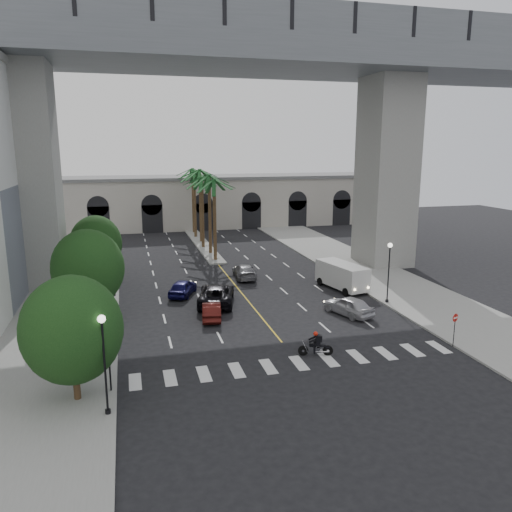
{
  "coord_description": "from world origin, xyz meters",
  "views": [
    {
      "loc": [
        -9.99,
        -28.91,
        13.25
      ],
      "look_at": [
        -0.81,
        6.0,
        5.33
      ],
      "focal_mm": 35.0,
      "sensor_mm": 36.0,
      "label": 1
    }
  ],
  "objects_px": {
    "lamp_post_left_far": "(112,262)",
    "traffic_signal_near": "(108,350)",
    "car_d": "(244,271)",
    "lamp_post_right": "(389,267)",
    "lamp_post_left_near": "(104,356)",
    "car_c": "(216,294)",
    "car_e": "(183,288)",
    "pedestrian_a": "(46,356)",
    "motorcycle_rider": "(317,345)",
    "car_b": "(212,311)",
    "pedestrian_b": "(57,326)",
    "cargo_van": "(342,275)",
    "traffic_signal_far": "(110,325)",
    "car_a": "(349,306)",
    "do_not_enter_sign": "(455,323)"
  },
  "relations": [
    {
      "from": "lamp_post_right",
      "to": "lamp_post_left_far",
      "type": "bearing_deg",
      "value": 160.67
    },
    {
      "from": "car_b",
      "to": "traffic_signal_near",
      "type": "bearing_deg",
      "value": 63.76
    },
    {
      "from": "pedestrian_a",
      "to": "car_c",
      "type": "bearing_deg",
      "value": 49.82
    },
    {
      "from": "lamp_post_right",
      "to": "pedestrian_a",
      "type": "relative_size",
      "value": 2.74
    },
    {
      "from": "lamp_post_left_near",
      "to": "car_e",
      "type": "distance_m",
      "value": 21.02
    },
    {
      "from": "traffic_signal_near",
      "to": "lamp_post_right",
      "type": "bearing_deg",
      "value": 24.82
    },
    {
      "from": "cargo_van",
      "to": "pedestrian_a",
      "type": "relative_size",
      "value": 3.15
    },
    {
      "from": "traffic_signal_far",
      "to": "car_a",
      "type": "height_order",
      "value": "traffic_signal_far"
    },
    {
      "from": "lamp_post_right",
      "to": "car_e",
      "type": "bearing_deg",
      "value": 157.39
    },
    {
      "from": "lamp_post_right",
      "to": "traffic_signal_far",
      "type": "bearing_deg",
      "value": -164.02
    },
    {
      "from": "car_b",
      "to": "pedestrian_b",
      "type": "relative_size",
      "value": 2.44
    },
    {
      "from": "car_b",
      "to": "car_d",
      "type": "distance_m",
      "value": 12.65
    },
    {
      "from": "car_c",
      "to": "car_a",
      "type": "bearing_deg",
      "value": 164.38
    },
    {
      "from": "motorcycle_rider",
      "to": "lamp_post_left_near",
      "type": "bearing_deg",
      "value": -146.66
    },
    {
      "from": "car_c",
      "to": "lamp_post_left_near",
      "type": "bearing_deg",
      "value": 76.96
    },
    {
      "from": "lamp_post_left_near",
      "to": "pedestrian_b",
      "type": "distance_m",
      "value": 12.44
    },
    {
      "from": "car_e",
      "to": "do_not_enter_sign",
      "type": "distance_m",
      "value": 23.34
    },
    {
      "from": "traffic_signal_near",
      "to": "motorcycle_rider",
      "type": "xyz_separation_m",
      "value": [
        12.79,
        1.83,
        -1.77
      ]
    },
    {
      "from": "traffic_signal_near",
      "to": "pedestrian_b",
      "type": "relative_size",
      "value": 2.18
    },
    {
      "from": "cargo_van",
      "to": "motorcycle_rider",
      "type": "bearing_deg",
      "value": -132.41
    },
    {
      "from": "traffic_signal_near",
      "to": "car_c",
      "type": "bearing_deg",
      "value": 59.29
    },
    {
      "from": "lamp_post_left_far",
      "to": "car_b",
      "type": "height_order",
      "value": "lamp_post_left_far"
    },
    {
      "from": "traffic_signal_near",
      "to": "pedestrian_a",
      "type": "xyz_separation_m",
      "value": [
        -3.71,
        3.38,
        -1.38
      ]
    },
    {
      "from": "car_e",
      "to": "do_not_enter_sign",
      "type": "height_order",
      "value": "do_not_enter_sign"
    },
    {
      "from": "traffic_signal_far",
      "to": "car_e",
      "type": "height_order",
      "value": "traffic_signal_far"
    },
    {
      "from": "car_e",
      "to": "do_not_enter_sign",
      "type": "xyz_separation_m",
      "value": [
        16.32,
        -16.65,
        0.97
      ]
    },
    {
      "from": "pedestrian_b",
      "to": "car_d",
      "type": "bearing_deg",
      "value": 42.93
    },
    {
      "from": "traffic_signal_far",
      "to": "car_e",
      "type": "distance_m",
      "value": 14.84
    },
    {
      "from": "lamp_post_left_near",
      "to": "car_c",
      "type": "distance_m",
      "value": 18.98
    },
    {
      "from": "traffic_signal_far",
      "to": "motorcycle_rider",
      "type": "height_order",
      "value": "traffic_signal_far"
    },
    {
      "from": "car_c",
      "to": "car_e",
      "type": "height_order",
      "value": "car_c"
    },
    {
      "from": "car_a",
      "to": "car_b",
      "type": "xyz_separation_m",
      "value": [
        -10.83,
        1.86,
        -0.09
      ]
    },
    {
      "from": "lamp_post_left_near",
      "to": "car_e",
      "type": "xyz_separation_m",
      "value": [
        6.05,
        19.98,
        -2.48
      ]
    },
    {
      "from": "traffic_signal_near",
      "to": "car_e",
      "type": "bearing_deg",
      "value": 71.2
    },
    {
      "from": "lamp_post_left_near",
      "to": "car_e",
      "type": "bearing_deg",
      "value": 73.15
    },
    {
      "from": "lamp_post_left_near",
      "to": "lamp_post_right",
      "type": "distance_m",
      "value": 26.25
    },
    {
      "from": "lamp_post_left_far",
      "to": "car_d",
      "type": "bearing_deg",
      "value": 15.2
    },
    {
      "from": "car_a",
      "to": "car_e",
      "type": "height_order",
      "value": "car_a"
    },
    {
      "from": "traffic_signal_near",
      "to": "car_c",
      "type": "xyz_separation_m",
      "value": [
        8.47,
        14.26,
        -1.65
      ]
    },
    {
      "from": "lamp_post_right",
      "to": "car_c",
      "type": "height_order",
      "value": "lamp_post_right"
    },
    {
      "from": "car_e",
      "to": "pedestrian_a",
      "type": "xyz_separation_m",
      "value": [
        -9.66,
        -14.1,
        0.39
      ]
    },
    {
      "from": "car_e",
      "to": "cargo_van",
      "type": "relative_size",
      "value": 0.7
    },
    {
      "from": "lamp_post_left_far",
      "to": "pedestrian_b",
      "type": "bearing_deg",
      "value": -111.72
    },
    {
      "from": "motorcycle_rider",
      "to": "car_d",
      "type": "relative_size",
      "value": 0.45
    },
    {
      "from": "lamp_post_left_far",
      "to": "car_d",
      "type": "height_order",
      "value": "lamp_post_left_far"
    },
    {
      "from": "traffic_signal_near",
      "to": "car_c",
      "type": "distance_m",
      "value": 16.67
    },
    {
      "from": "lamp_post_left_far",
      "to": "traffic_signal_near",
      "type": "bearing_deg",
      "value": -89.69
    },
    {
      "from": "lamp_post_left_near",
      "to": "car_b",
      "type": "distance_m",
      "value": 15.28
    },
    {
      "from": "car_a",
      "to": "do_not_enter_sign",
      "type": "distance_m",
      "value": 8.9
    },
    {
      "from": "lamp_post_left_far",
      "to": "pedestrian_b",
      "type": "relative_size",
      "value": 3.2
    }
  ]
}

